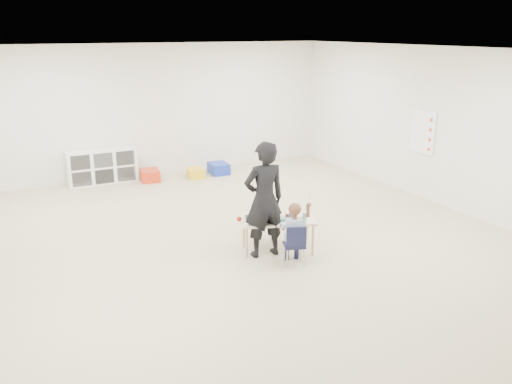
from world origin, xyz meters
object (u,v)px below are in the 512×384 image
cubby_shelf (102,166)px  adult (264,200)px  chair_near (294,244)px  child (295,233)px  table (278,235)px

cubby_shelf → adult: (1.26, -4.84, 0.47)m
chair_near → child: bearing=0.0°
table → chair_near: (-0.02, -0.51, 0.04)m
table → chair_near: 0.51m
child → cubby_shelf: child is taller
table → cubby_shelf: size_ratio=0.84×
chair_near → cubby_shelf: (-1.48, 5.31, 0.06)m
child → cubby_shelf: size_ratio=0.66×
chair_near → table: bearing=107.2°
child → table: bearing=107.2°
chair_near → adult: adult is taller
table → chair_near: chair_near is taller
chair_near → cubby_shelf: cubby_shelf is taller
table → chair_near: size_ratio=2.02×
table → cubby_shelf: (-1.50, 4.80, 0.10)m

